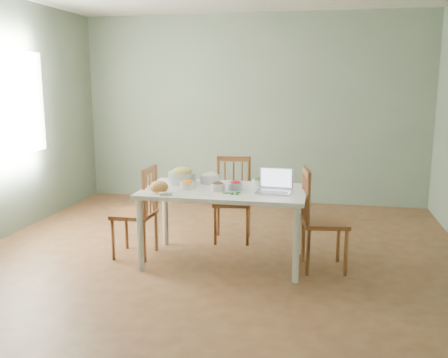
% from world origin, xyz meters
% --- Properties ---
extents(floor, '(5.00, 5.00, 0.00)m').
position_xyz_m(floor, '(0.00, 0.00, 0.00)').
color(floor, '#542D1A').
rests_on(floor, ground).
extents(wall_back, '(5.00, 0.00, 2.70)m').
position_xyz_m(wall_back, '(0.00, 2.50, 1.35)').
color(wall_back, '#5A6A56').
rests_on(wall_back, ground).
extents(wall_front, '(5.00, 0.00, 2.70)m').
position_xyz_m(wall_front, '(0.00, -2.50, 1.35)').
color(wall_front, '#5A6A56').
rests_on(wall_front, ground).
extents(window_left, '(0.04, 1.60, 1.20)m').
position_xyz_m(window_left, '(-2.48, 0.30, 1.50)').
color(window_left, white).
rests_on(window_left, ground).
extents(dining_table, '(1.56, 0.88, 0.73)m').
position_xyz_m(dining_table, '(0.10, -0.11, 0.37)').
color(dining_table, white).
rests_on(dining_table, floor).
extents(chair_far, '(0.45, 0.43, 0.93)m').
position_xyz_m(chair_far, '(0.06, 0.57, 0.46)').
color(chair_far, '#4E2C17').
rests_on(chair_far, floor).
extents(chair_left, '(0.39, 0.41, 0.92)m').
position_xyz_m(chair_left, '(-0.82, -0.11, 0.46)').
color(chair_left, '#4E2C17').
rests_on(chair_left, floor).
extents(chair_right, '(0.47, 0.48, 0.96)m').
position_xyz_m(chair_right, '(1.07, -0.10, 0.48)').
color(chair_right, '#4E2C17').
rests_on(chair_right, floor).
extents(bread_boule, '(0.21, 0.21, 0.11)m').
position_xyz_m(bread_boule, '(-0.46, -0.38, 0.79)').
color(bread_boule, '#B57A44').
rests_on(bread_boule, dining_table).
extents(butter_stick, '(0.12, 0.08, 0.03)m').
position_xyz_m(butter_stick, '(-0.36, -0.48, 0.75)').
color(butter_stick, white).
rests_on(butter_stick, dining_table).
extents(bowl_squash, '(0.31, 0.31, 0.16)m').
position_xyz_m(bowl_squash, '(-0.36, 0.07, 0.81)').
color(bowl_squash, gold).
rests_on(bowl_squash, dining_table).
extents(bowl_carrot, '(0.16, 0.16, 0.08)m').
position_xyz_m(bowl_carrot, '(-0.25, -0.15, 0.77)').
color(bowl_carrot, orange).
rests_on(bowl_carrot, dining_table).
extents(bowl_onion, '(0.24, 0.24, 0.11)m').
position_xyz_m(bowl_onion, '(-0.09, 0.15, 0.79)').
color(bowl_onion, white).
rests_on(bowl_onion, dining_table).
extents(bowl_mushroom, '(0.15, 0.15, 0.09)m').
position_xyz_m(bowl_mushroom, '(0.06, -0.20, 0.78)').
color(bowl_mushroom, '#4B2518').
rests_on(bowl_mushroom, dining_table).
extents(bowl_redpep, '(0.18, 0.18, 0.09)m').
position_xyz_m(bowl_redpep, '(0.21, -0.11, 0.77)').
color(bowl_redpep, '#AE1900').
rests_on(bowl_redpep, dining_table).
extents(bowl_broccoli, '(0.18, 0.18, 0.09)m').
position_xyz_m(bowl_broccoli, '(0.41, 0.11, 0.78)').
color(bowl_broccoli, '#13410D').
rests_on(bowl_broccoli, dining_table).
extents(flatbread, '(0.25, 0.25, 0.02)m').
position_xyz_m(flatbread, '(0.47, 0.22, 0.74)').
color(flatbread, beige).
rests_on(flatbread, dining_table).
extents(basil_bunch, '(0.19, 0.19, 0.02)m').
position_xyz_m(basil_bunch, '(0.21, -0.28, 0.74)').
color(basil_bunch, '#215623').
rests_on(basil_bunch, dining_table).
extents(laptop, '(0.34, 0.28, 0.22)m').
position_xyz_m(laptop, '(0.59, -0.17, 0.84)').
color(laptop, silver).
rests_on(laptop, dining_table).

